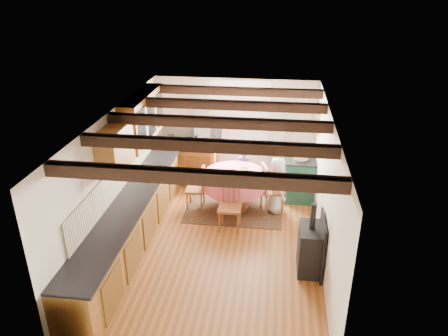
# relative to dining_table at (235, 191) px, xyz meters

# --- Properties ---
(floor) EXTENTS (3.60, 5.50, 0.00)m
(floor) POSITION_rel_dining_table_xyz_m (-0.15, -1.36, -0.39)
(floor) COLOR #9D581E
(floor) RESTS_ON ground
(ceiling) EXTENTS (3.60, 5.50, 0.00)m
(ceiling) POSITION_rel_dining_table_xyz_m (-0.15, -1.36, 2.01)
(ceiling) COLOR white
(ceiling) RESTS_ON ground
(wall_back) EXTENTS (3.60, 0.00, 2.40)m
(wall_back) POSITION_rel_dining_table_xyz_m (-0.15, 1.39, 0.81)
(wall_back) COLOR silver
(wall_back) RESTS_ON ground
(wall_front) EXTENTS (3.60, 0.00, 2.40)m
(wall_front) POSITION_rel_dining_table_xyz_m (-0.15, -4.11, 0.81)
(wall_front) COLOR silver
(wall_front) RESTS_ON ground
(wall_left) EXTENTS (0.00, 5.50, 2.40)m
(wall_left) POSITION_rel_dining_table_xyz_m (-1.95, -1.36, 0.81)
(wall_left) COLOR silver
(wall_left) RESTS_ON ground
(wall_right) EXTENTS (0.00, 5.50, 2.40)m
(wall_right) POSITION_rel_dining_table_xyz_m (1.65, -1.36, 0.81)
(wall_right) COLOR silver
(wall_right) RESTS_ON ground
(beam_a) EXTENTS (3.60, 0.16, 0.16)m
(beam_a) POSITION_rel_dining_table_xyz_m (-0.15, -3.36, 1.92)
(beam_a) COLOR black
(beam_a) RESTS_ON ceiling
(beam_b) EXTENTS (3.60, 0.16, 0.16)m
(beam_b) POSITION_rel_dining_table_xyz_m (-0.15, -2.36, 1.92)
(beam_b) COLOR black
(beam_b) RESTS_ON ceiling
(beam_c) EXTENTS (3.60, 0.16, 0.16)m
(beam_c) POSITION_rel_dining_table_xyz_m (-0.15, -1.36, 1.92)
(beam_c) COLOR black
(beam_c) RESTS_ON ceiling
(beam_d) EXTENTS (3.60, 0.16, 0.16)m
(beam_d) POSITION_rel_dining_table_xyz_m (-0.15, -0.36, 1.92)
(beam_d) COLOR black
(beam_d) RESTS_ON ceiling
(beam_e) EXTENTS (3.60, 0.16, 0.16)m
(beam_e) POSITION_rel_dining_table_xyz_m (-0.15, 0.64, 1.92)
(beam_e) COLOR black
(beam_e) RESTS_ON ceiling
(splash_left) EXTENTS (0.02, 4.50, 0.55)m
(splash_left) POSITION_rel_dining_table_xyz_m (-1.93, -1.06, 0.81)
(splash_left) COLOR beige
(splash_left) RESTS_ON wall_left
(splash_back) EXTENTS (1.40, 0.02, 0.55)m
(splash_back) POSITION_rel_dining_table_xyz_m (-1.15, 1.37, 0.81)
(splash_back) COLOR beige
(splash_back) RESTS_ON wall_back
(base_cabinet_left) EXTENTS (0.60, 5.30, 0.88)m
(base_cabinet_left) POSITION_rel_dining_table_xyz_m (-1.65, -1.36, 0.05)
(base_cabinet_left) COLOR #98651E
(base_cabinet_left) RESTS_ON floor
(base_cabinet_back) EXTENTS (1.30, 0.60, 0.88)m
(base_cabinet_back) POSITION_rel_dining_table_xyz_m (-1.20, 1.09, 0.05)
(base_cabinet_back) COLOR #98651E
(base_cabinet_back) RESTS_ON floor
(worktop_left) EXTENTS (0.64, 5.30, 0.04)m
(worktop_left) POSITION_rel_dining_table_xyz_m (-1.63, -1.36, 0.51)
(worktop_left) COLOR black
(worktop_left) RESTS_ON base_cabinet_left
(worktop_back) EXTENTS (1.30, 0.64, 0.04)m
(worktop_back) POSITION_rel_dining_table_xyz_m (-1.20, 1.07, 0.51)
(worktop_back) COLOR black
(worktop_back) RESTS_ON base_cabinet_back
(wall_cabinet_glass) EXTENTS (0.34, 1.80, 0.90)m
(wall_cabinet_glass) POSITION_rel_dining_table_xyz_m (-1.78, -0.16, 1.56)
(wall_cabinet_glass) COLOR #98651E
(wall_cabinet_glass) RESTS_ON wall_left
(wall_cabinet_solid) EXTENTS (0.34, 0.90, 0.70)m
(wall_cabinet_solid) POSITION_rel_dining_table_xyz_m (-1.78, -1.66, 1.51)
(wall_cabinet_solid) COLOR #98651E
(wall_cabinet_solid) RESTS_ON wall_left
(window_frame) EXTENTS (1.34, 0.03, 1.54)m
(window_frame) POSITION_rel_dining_table_xyz_m (-0.05, 1.37, 1.21)
(window_frame) COLOR white
(window_frame) RESTS_ON wall_back
(window_pane) EXTENTS (1.20, 0.01, 1.40)m
(window_pane) POSITION_rel_dining_table_xyz_m (-0.05, 1.38, 1.21)
(window_pane) COLOR white
(window_pane) RESTS_ON wall_back
(curtain_left) EXTENTS (0.35, 0.10, 2.10)m
(curtain_left) POSITION_rel_dining_table_xyz_m (-0.90, 1.29, 0.71)
(curtain_left) COLOR #A5AFA0
(curtain_left) RESTS_ON wall_back
(curtain_right) EXTENTS (0.35, 0.10, 2.10)m
(curtain_right) POSITION_rel_dining_table_xyz_m (0.80, 1.29, 0.71)
(curtain_right) COLOR #A5AFA0
(curtain_right) RESTS_ON wall_back
(curtain_rod) EXTENTS (2.00, 0.03, 0.03)m
(curtain_rod) POSITION_rel_dining_table_xyz_m (-0.05, 1.29, 1.81)
(curtain_rod) COLOR black
(curtain_rod) RESTS_ON wall_back
(wall_picture) EXTENTS (0.04, 0.50, 0.60)m
(wall_picture) POSITION_rel_dining_table_xyz_m (1.62, 0.94, 1.31)
(wall_picture) COLOR gold
(wall_picture) RESTS_ON wall_right
(wall_plate) EXTENTS (0.30, 0.02, 0.30)m
(wall_plate) POSITION_rel_dining_table_xyz_m (0.90, 1.36, 1.31)
(wall_plate) COLOR silver
(wall_plate) RESTS_ON wall_back
(rug) EXTENTS (1.98, 1.54, 0.01)m
(rug) POSITION_rel_dining_table_xyz_m (-0.00, 0.00, -0.39)
(rug) COLOR black
(rug) RESTS_ON floor
(dining_table) EXTENTS (1.30, 1.30, 0.78)m
(dining_table) POSITION_rel_dining_table_xyz_m (0.00, 0.00, 0.00)
(dining_table) COLOR #D24D52
(dining_table) RESTS_ON floor
(chair_near) EXTENTS (0.44, 0.46, 0.99)m
(chair_near) POSITION_rel_dining_table_xyz_m (-0.00, -0.83, 0.11)
(chair_near) COLOR brown
(chair_near) RESTS_ON floor
(chair_left) EXTENTS (0.41, 0.39, 0.90)m
(chair_left) POSITION_rel_dining_table_xyz_m (-0.81, -0.09, 0.06)
(chair_left) COLOR brown
(chair_left) RESTS_ON floor
(chair_right) EXTENTS (0.59, 0.57, 1.04)m
(chair_right) POSITION_rel_dining_table_xyz_m (0.77, -0.05, 0.13)
(chair_right) COLOR brown
(chair_right) RESTS_ON floor
(aga_range) EXTENTS (0.66, 1.02, 0.94)m
(aga_range) POSITION_rel_dining_table_xyz_m (1.32, 0.77, 0.08)
(aga_range) COLOR #174435
(aga_range) RESTS_ON floor
(cast_iron_stove) EXTENTS (0.37, 0.62, 1.24)m
(cast_iron_stove) POSITION_rel_dining_table_xyz_m (1.43, -1.88, 0.23)
(cast_iron_stove) COLOR black
(cast_iron_stove) RESTS_ON floor
(child_far) EXTENTS (0.42, 0.33, 1.03)m
(child_far) POSITION_rel_dining_table_xyz_m (0.10, 0.79, 0.12)
(child_far) COLOR #453F6A
(child_far) RESTS_ON floor
(child_right) EXTENTS (0.54, 0.67, 1.18)m
(child_right) POSITION_rel_dining_table_xyz_m (0.85, -0.04, 0.20)
(child_right) COLOR silver
(child_right) RESTS_ON floor
(bowl_a) EXTENTS (0.23, 0.23, 0.05)m
(bowl_a) POSITION_rel_dining_table_xyz_m (0.25, -0.25, 0.42)
(bowl_a) COLOR silver
(bowl_a) RESTS_ON dining_table
(bowl_b) EXTENTS (0.27, 0.27, 0.06)m
(bowl_b) POSITION_rel_dining_table_xyz_m (0.17, 0.13, 0.42)
(bowl_b) COLOR silver
(bowl_b) RESTS_ON dining_table
(cup) EXTENTS (0.14, 0.14, 0.09)m
(cup) POSITION_rel_dining_table_xyz_m (-0.04, -0.01, 0.44)
(cup) COLOR silver
(cup) RESTS_ON dining_table
(canister_tall) EXTENTS (0.13, 0.13, 0.23)m
(canister_tall) POSITION_rel_dining_table_xyz_m (-1.57, 1.06, 0.64)
(canister_tall) COLOR #262628
(canister_tall) RESTS_ON worktop_back
(canister_wide) EXTENTS (0.16, 0.16, 0.18)m
(canister_wide) POSITION_rel_dining_table_xyz_m (-1.13, 1.10, 0.62)
(canister_wide) COLOR #262628
(canister_wide) RESTS_ON worktop_back
(canister_slim) EXTENTS (0.09, 0.09, 0.25)m
(canister_slim) POSITION_rel_dining_table_xyz_m (-0.98, 1.05, 0.65)
(canister_slim) COLOR #262628
(canister_slim) RESTS_ON worktop_back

